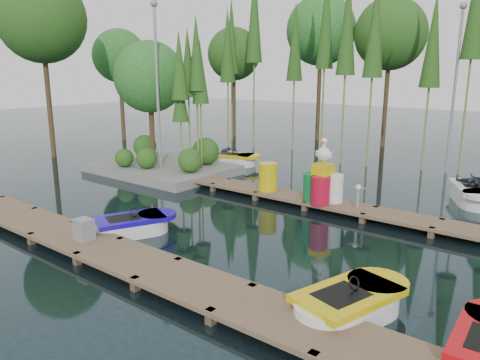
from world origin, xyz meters
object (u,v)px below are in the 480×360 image
Objects in this scene: island at (159,100)px; utility_cabinet at (84,229)px; yellow_barrel at (268,177)px; drum_cluster at (322,184)px; boat_blue at (132,226)px; boat_yellow_far at (233,159)px.

island is 9.99m from utility_cabinet.
yellow_barrel is 2.28m from drum_cluster.
boat_yellow_far is (-3.92, 9.26, 0.04)m from boat_blue.
boat_yellow_far is at bearing 137.09° from boat_blue.
drum_cluster is at bearing -3.95° from yellow_barrel.
yellow_barrel reaches higher than utility_cabinet.
island reaches higher than utility_cabinet.
utility_cabinet is (5.68, -7.79, -2.61)m from island.
island is 2.37× the size of boat_yellow_far.
boat_yellow_far is at bearing 141.37° from yellow_barrel.
drum_cluster reaches higher than boat_blue.
boat_blue is 0.94× the size of boat_yellow_far.
drum_cluster reaches higher than boat_yellow_far.
island is at bearing 173.05° from yellow_barrel.
boat_blue is 1.26× the size of drum_cluster.
drum_cluster is (8.76, -0.95, -2.26)m from island.
yellow_barrel reaches higher than boat_blue.
boat_yellow_far is 6.13m from yellow_barrel.
drum_cluster is at bearing -28.80° from boat_yellow_far.
boat_blue is 2.67× the size of yellow_barrel.
island is 6.96m from yellow_barrel.
utility_cabinet is 7.51m from drum_cluster.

